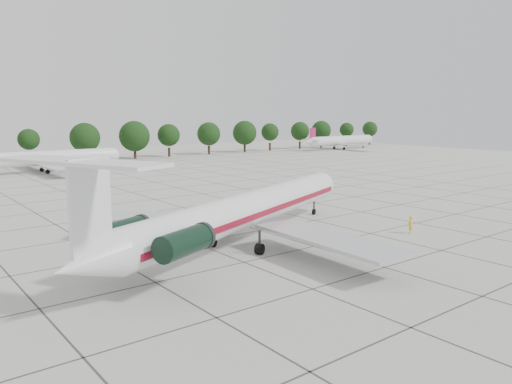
% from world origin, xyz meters
% --- Properties ---
extents(ground, '(260.00, 260.00, 0.00)m').
position_xyz_m(ground, '(0.00, 0.00, 0.00)').
color(ground, '#B7B8B0').
rests_on(ground, ground).
extents(apron_joints, '(170.00, 170.00, 0.02)m').
position_xyz_m(apron_joints, '(0.00, 15.00, 0.01)').
color(apron_joints, '#383838').
rests_on(apron_joints, ground).
extents(main_airliner, '(39.28, 29.59, 9.58)m').
position_xyz_m(main_airliner, '(-5.93, -4.39, 3.38)').
color(main_airliner, silver).
rests_on(main_airliner, ground).
extents(ground_crew, '(0.79, 0.75, 1.82)m').
position_xyz_m(ground_crew, '(11.23, -10.45, 0.91)').
color(ground_crew, yellow).
rests_on(ground_crew, ground).
extents(bg_airliner_c, '(28.24, 27.20, 7.40)m').
position_xyz_m(bg_airliner_c, '(-2.41, 66.92, 2.91)').
color(bg_airliner_c, silver).
rests_on(bg_airliner_c, ground).
extents(bg_airliner_e, '(28.24, 27.20, 7.40)m').
position_xyz_m(bg_airliner_e, '(94.17, 74.85, 2.91)').
color(bg_airliner_e, silver).
rests_on(bg_airliner_e, ground).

